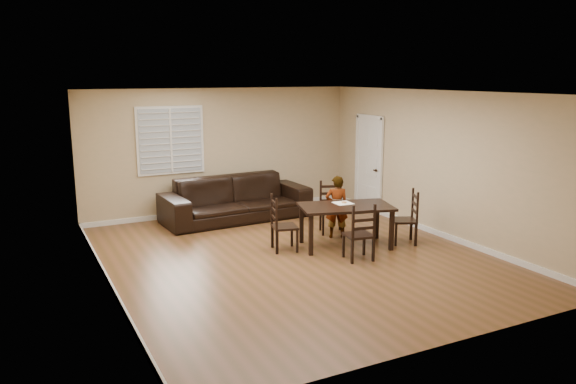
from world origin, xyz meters
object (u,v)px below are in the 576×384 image
object	(u,v)px
dining_table	(346,210)
donut	(344,202)
chair_right	(411,219)
chair_near	(331,209)
sofa	(236,199)
chair_far	(362,236)
chair_left	(278,226)
child	(337,207)

from	to	relation	value
dining_table	donut	world-z (taller)	donut
dining_table	chair_right	world-z (taller)	chair_right
chair_near	chair_right	bearing A→B (deg)	-34.60
chair_right	sofa	distance (m)	3.67
chair_near	chair_far	xyz separation A→B (m)	(-0.50, -1.78, -0.01)
chair_far	chair_left	distance (m)	1.48
donut	chair_near	bearing A→B (deg)	74.85
chair_right	donut	world-z (taller)	chair_right
dining_table	child	world-z (taller)	child
chair_near	chair_left	size ratio (longest dim) A/B	1.02
dining_table	donut	bearing A→B (deg)	83.66
chair_right	child	xyz separation A→B (m)	(-1.00, 0.90, 0.14)
dining_table	chair_far	world-z (taller)	chair_far
chair_far	donut	world-z (taller)	chair_far
dining_table	sofa	world-z (taller)	sofa
child	sofa	xyz separation A→B (m)	(-1.17, 2.06, -0.14)
chair_right	chair_left	bearing A→B (deg)	-79.71
dining_table	sofa	bearing A→B (deg)	126.91
child	chair_near	bearing A→B (deg)	-82.84
chair_left	chair_right	bearing A→B (deg)	-92.90
chair_near	chair_left	world-z (taller)	chair_near
chair_left	donut	bearing A→B (deg)	-84.00
child	donut	distance (m)	0.44
chair_left	sofa	size ratio (longest dim) A/B	0.32
chair_far	chair_right	distance (m)	1.44
donut	sofa	distance (m)	2.70
dining_table	chair_left	bearing A→B (deg)	-179.76
chair_far	child	bearing A→B (deg)	-96.17
chair_right	donut	distance (m)	1.24
dining_table	chair_right	xyz separation A→B (m)	(1.15, -0.35, -0.21)
chair_far	chair_near	bearing A→B (deg)	-96.71
chair_right	donut	xyz separation A→B (m)	(-1.09, 0.51, 0.32)
chair_left	chair_right	xyz separation A→B (m)	(2.32, -0.66, 0.00)
chair_near	child	size ratio (longest dim) A/B	0.85
chair_right	child	distance (m)	1.35
donut	child	bearing A→B (deg)	77.25
chair_left	donut	size ratio (longest dim) A/B	10.44
chair_right	donut	bearing A→B (deg)	-88.90
child	donut	world-z (taller)	child
chair_left	dining_table	bearing A→B (deg)	-92.26
chair_near	donut	bearing A→B (deg)	-83.25
chair_far	sofa	distance (m)	3.52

